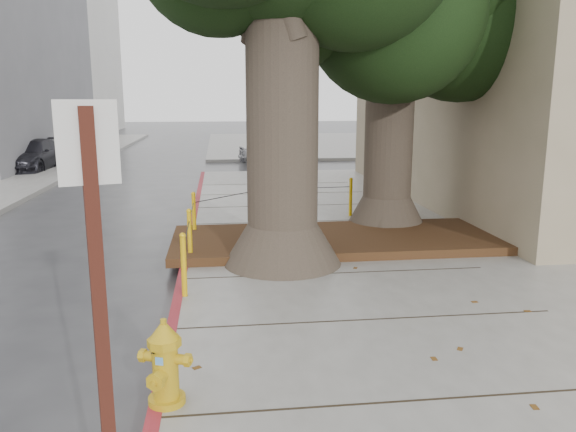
{
  "coord_description": "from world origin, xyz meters",
  "views": [
    {
      "loc": [
        -1.36,
        -6.66,
        2.95
      ],
      "look_at": [
        -0.27,
        2.14,
        1.1
      ],
      "focal_mm": 35.0,
      "sensor_mm": 36.0,
      "label": 1
    }
  ],
  "objects_px": {
    "fire_hydrant": "(165,363)",
    "car_dark": "(31,156)",
    "car_red": "(506,150)",
    "car_silver": "(275,151)",
    "signpost": "(103,351)"
  },
  "relations": [
    {
      "from": "car_silver",
      "to": "car_dark",
      "type": "bearing_deg",
      "value": 93.37
    },
    {
      "from": "fire_hydrant",
      "to": "car_dark",
      "type": "bearing_deg",
      "value": 129.76
    },
    {
      "from": "car_silver",
      "to": "car_dark",
      "type": "distance_m",
      "value": 10.43
    },
    {
      "from": "car_dark",
      "to": "car_red",
      "type": "bearing_deg",
      "value": 4.13
    },
    {
      "from": "car_dark",
      "to": "fire_hydrant",
      "type": "bearing_deg",
      "value": -66.85
    },
    {
      "from": "fire_hydrant",
      "to": "car_silver",
      "type": "relative_size",
      "value": 0.25
    },
    {
      "from": "fire_hydrant",
      "to": "car_dark",
      "type": "xyz_separation_m",
      "value": [
        -7.19,
        19.43,
        0.1
      ]
    },
    {
      "from": "fire_hydrant",
      "to": "car_dark",
      "type": "relative_size",
      "value": 0.18
    },
    {
      "from": "signpost",
      "to": "car_silver",
      "type": "distance_m",
      "value": 23.53
    },
    {
      "from": "fire_hydrant",
      "to": "car_dark",
      "type": "height_order",
      "value": "car_dark"
    },
    {
      "from": "fire_hydrant",
      "to": "car_red",
      "type": "height_order",
      "value": "car_red"
    },
    {
      "from": "signpost",
      "to": "car_red",
      "type": "xyz_separation_m",
      "value": [
        13.91,
        22.15,
        -1.12
      ]
    },
    {
      "from": "fire_hydrant",
      "to": "signpost",
      "type": "distance_m",
      "value": 2.54
    },
    {
      "from": "signpost",
      "to": "car_silver",
      "type": "bearing_deg",
      "value": 64.6
    },
    {
      "from": "car_red",
      "to": "fire_hydrant",
      "type": "bearing_deg",
      "value": 152.75
    }
  ]
}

